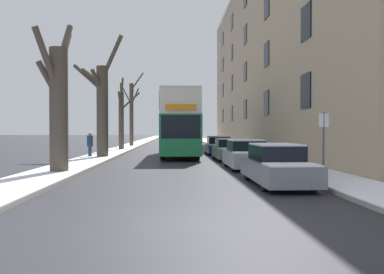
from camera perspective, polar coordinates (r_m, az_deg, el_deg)
ground_plane at (r=7.39m, az=0.18°, el=-13.44°), size 320.00×320.00×0.00m
sidewalk_left at (r=60.38m, az=-7.58°, el=-0.72°), size 2.26×130.00×0.16m
sidewalk_right at (r=60.45m, az=2.59°, el=-0.71°), size 2.26×130.00×0.16m
terrace_facade_right at (r=37.80m, az=15.01°, el=11.63°), size 9.10×46.38×17.72m
bare_tree_left_0 at (r=16.65m, az=-19.68°, el=5.06°), size 1.30×2.88×6.61m
bare_tree_left_1 at (r=25.27m, az=-13.60°, el=4.65°), size 3.83×2.75×7.91m
bare_tree_left_2 at (r=34.76m, az=-10.67°, el=3.07°), size 1.85×4.44×6.32m
bare_tree_left_3 at (r=43.24m, az=-9.19°, el=3.80°), size 2.68×2.68×8.53m
double_decker_bus at (r=26.81m, az=-1.94°, el=2.40°), size 2.55×10.43×4.46m
parked_car_0 at (r=13.06m, az=12.78°, el=-4.30°), size 1.69×4.40×1.40m
parked_car_1 at (r=18.25m, az=8.24°, el=-2.76°), size 1.81×3.91×1.42m
parked_car_2 at (r=23.51m, az=5.73°, el=-1.99°), size 1.83×4.03×1.36m
parked_car_3 at (r=29.14m, az=4.06°, el=-1.36°), size 1.90×3.99×1.45m
pedestrian_left_sidewalk at (r=25.48m, az=-15.29°, el=-1.04°), size 0.38×0.38×1.76m
street_sign_post at (r=12.95m, az=19.42°, el=-1.02°), size 0.32×0.07×2.44m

